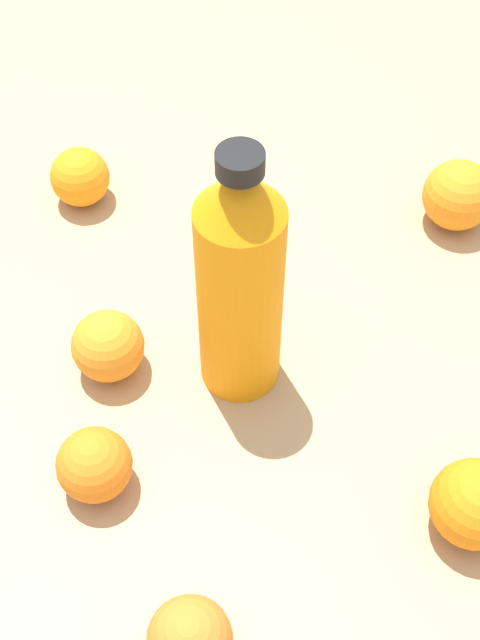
% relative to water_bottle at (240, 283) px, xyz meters
% --- Properties ---
extents(ground_plane, '(2.40, 2.40, 0.00)m').
position_rel_water_bottle_xyz_m(ground_plane, '(-0.04, 0.04, -0.13)').
color(ground_plane, tan).
extents(water_bottle, '(0.08, 0.08, 0.28)m').
position_rel_water_bottle_xyz_m(water_bottle, '(0.00, 0.00, 0.00)').
color(water_bottle, orange).
rests_on(water_bottle, ground_plane).
extents(orange_0, '(0.07, 0.07, 0.07)m').
position_rel_water_bottle_xyz_m(orange_0, '(-0.17, 0.03, -0.10)').
color(orange_0, orange).
rests_on(orange_0, ground_plane).
extents(orange_1, '(0.07, 0.07, 0.07)m').
position_rel_water_bottle_xyz_m(orange_1, '(0.08, 0.29, -0.10)').
color(orange_1, orange).
rests_on(orange_1, ground_plane).
extents(orange_2, '(0.07, 0.07, 0.07)m').
position_rel_water_bottle_xyz_m(orange_2, '(-0.07, 0.10, -0.10)').
color(orange_2, orange).
rests_on(orange_2, ground_plane).
extents(orange_3, '(0.07, 0.07, 0.07)m').
position_rel_water_bottle_xyz_m(orange_3, '(-0.24, -0.13, -0.10)').
color(orange_3, orange).
rests_on(orange_3, ground_plane).
extents(orange_4, '(0.08, 0.08, 0.08)m').
position_rel_water_bottle_xyz_m(orange_4, '(0.31, -0.07, -0.09)').
color(orange_4, orange).
rests_on(orange_4, ground_plane).
extents(orange_5, '(0.08, 0.08, 0.08)m').
position_rel_water_bottle_xyz_m(orange_5, '(-0.01, -0.25, -0.09)').
color(orange_5, orange).
rests_on(orange_5, ground_plane).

